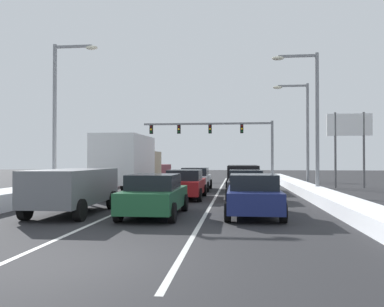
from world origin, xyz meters
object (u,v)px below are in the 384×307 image
sedan_green_center_lane_nearest (155,195)px  street_lamp_left_mid (60,105)px  sedan_red_center_lane_second (185,184)px  suv_gray_left_lane_nearest (73,187)px  sedan_white_center_lane_third (196,179)px  roadside_sign_right (349,133)px  traffic_light_gantry (222,133)px  sedan_navy_right_lane_nearest (253,195)px  suv_black_right_lane_third (243,175)px  street_lamp_right_near (311,110)px  sedan_charcoal_right_lane_second (246,184)px  street_lamp_right_mid (302,125)px  box_truck_left_lane_second (129,162)px  suv_maroon_left_lane_third (153,173)px

sedan_green_center_lane_nearest → street_lamp_left_mid: size_ratio=0.52×
sedan_red_center_lane_second → suv_gray_left_lane_nearest: 7.33m
sedan_white_center_lane_third → roadside_sign_right: 11.88m
street_lamp_left_mid → traffic_light_gantry: bearing=68.1°
sedan_navy_right_lane_nearest → sedan_green_center_lane_nearest: same height
suv_black_right_lane_third → sedan_navy_right_lane_nearest: bearing=-89.1°
suv_black_right_lane_third → street_lamp_right_near: (3.84, -3.17, 3.89)m
suv_black_right_lane_third → sedan_white_center_lane_third: 3.16m
traffic_light_gantry → sedan_charcoal_right_lane_second: bearing=-84.9°
street_lamp_right_mid → sedan_red_center_lane_second: bearing=-127.5°
sedan_green_center_lane_nearest → box_truck_left_lane_second: 8.90m
sedan_navy_right_lane_nearest → sedan_green_center_lane_nearest: 3.57m
sedan_green_center_lane_nearest → street_lamp_left_mid: 11.47m
sedan_navy_right_lane_nearest → suv_maroon_left_lane_third: size_ratio=0.92×
suv_black_right_lane_third → sedan_red_center_lane_second: bearing=-117.5°
sedan_navy_right_lane_nearest → street_lamp_left_mid: 13.71m
roadside_sign_right → suv_black_right_lane_third: bearing=-156.3°
traffic_light_gantry → street_lamp_left_mid: street_lamp_left_mid is taller
sedan_green_center_lane_nearest → street_lamp_right_mid: street_lamp_right_mid is taller
sedan_white_center_lane_third → street_lamp_left_mid: (-7.33, -4.77, 4.40)m
sedan_white_center_lane_third → roadside_sign_right: bearing=17.4°
sedan_white_center_lane_third → street_lamp_left_mid: street_lamp_left_mid is taller
street_lamp_right_near → roadside_sign_right: (3.91, 6.58, -0.89)m
sedan_white_center_lane_third → street_lamp_right_near: street_lamp_right_near is taller
sedan_charcoal_right_lane_second → suv_gray_left_lane_nearest: (-6.56, -6.59, 0.25)m
traffic_light_gantry → sedan_navy_right_lane_nearest: bearing=-85.7°
sedan_green_center_lane_nearest → traffic_light_gantry: 29.40m
sedan_charcoal_right_lane_second → street_lamp_left_mid: size_ratio=0.52×
street_lamp_left_mid → suv_black_right_lane_third: bearing=24.6°
street_lamp_left_mid → roadside_sign_right: size_ratio=1.58×
sedan_charcoal_right_lane_second → sedan_red_center_lane_second: same height
box_truck_left_lane_second → street_lamp_left_mid: bearing=-174.2°
sedan_charcoal_right_lane_second → traffic_light_gantry: bearing=95.1°
sedan_green_center_lane_nearest → suv_maroon_left_lane_third: suv_maroon_left_lane_third is taller
sedan_green_center_lane_nearest → box_truck_left_lane_second: size_ratio=0.63×
suv_gray_left_lane_nearest → street_lamp_left_mid: 9.55m
suv_maroon_left_lane_third → street_lamp_left_mid: bearing=-113.4°
sedan_white_center_lane_third → sedan_green_center_lane_nearest: bearing=-90.9°
suv_gray_left_lane_nearest → roadside_sign_right: (14.25, 15.82, 3.00)m
sedan_red_center_lane_second → sedan_white_center_lane_third: 5.92m
box_truck_left_lane_second → traffic_light_gantry: traffic_light_gantry is taller
box_truck_left_lane_second → street_lamp_left_mid: 5.13m
box_truck_left_lane_second → street_lamp_right_mid: size_ratio=0.93×
sedan_charcoal_right_lane_second → sedan_white_center_lane_third: size_ratio=1.00×
sedan_charcoal_right_lane_second → suv_black_right_lane_third: (-0.06, 5.82, 0.25)m
sedan_charcoal_right_lane_second → sedan_green_center_lane_nearest: same height
suv_black_right_lane_third → sedan_red_center_lane_second: suv_black_right_lane_third is taller
street_lamp_right_near → street_lamp_left_mid: bearing=-173.6°
suv_black_right_lane_third → traffic_light_gantry: bearing=96.7°
suv_gray_left_lane_nearest → box_truck_left_lane_second: box_truck_left_lane_second is taller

